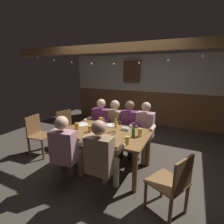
# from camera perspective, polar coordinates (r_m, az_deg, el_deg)

# --- Properties ---
(ground_plane) EXTENTS (7.09, 7.09, 0.00)m
(ground_plane) POSITION_cam_1_polar(r_m,az_deg,el_deg) (3.62, -1.14, -17.14)
(ground_plane) COLOR #423A33
(back_wall_upper) EXTENTS (5.59, 0.12, 1.21)m
(back_wall_upper) POSITION_cam_1_polar(r_m,az_deg,el_deg) (5.93, 12.39, 12.59)
(back_wall_upper) COLOR beige
(back_wall_wainscot) EXTENTS (5.59, 0.12, 1.13)m
(back_wall_wainscot) POSITION_cam_1_polar(r_m,az_deg,el_deg) (6.07, 11.80, 1.50)
(back_wall_wainscot) COLOR brown
(back_wall_wainscot) RESTS_ON ground_plane
(ceiling_beam) EXTENTS (5.03, 0.14, 0.16)m
(ceiling_beam) POSITION_cam_1_polar(r_m,az_deg,el_deg) (3.35, 0.97, 20.72)
(ceiling_beam) COLOR brown
(dining_table) EXTENTS (1.60, 0.99, 0.74)m
(dining_table) POSITION_cam_1_polar(r_m,az_deg,el_deg) (3.23, -2.12, -8.36)
(dining_table) COLOR brown
(dining_table) RESTS_ON ground_plane
(person_0) EXTENTS (0.56, 0.53, 1.20)m
(person_0) POSITION_cam_1_polar(r_m,az_deg,el_deg) (4.06, -4.12, -3.26)
(person_0) COLOR #6B2D66
(person_0) RESTS_ON ground_plane
(person_1) EXTENTS (0.55, 0.55, 1.20)m
(person_1) POSITION_cam_1_polar(r_m,az_deg,el_deg) (3.91, 0.32, -3.92)
(person_1) COLOR #997F60
(person_1) RESTS_ON ground_plane
(person_2) EXTENTS (0.53, 0.55, 1.21)m
(person_2) POSITION_cam_1_polar(r_m,az_deg,el_deg) (3.77, 5.61, -4.69)
(person_2) COLOR #6B2D66
(person_2) RESTS_ON ground_plane
(person_3) EXTENTS (0.51, 0.53, 1.22)m
(person_3) POSITION_cam_1_polar(r_m,az_deg,el_deg) (3.66, 10.72, -5.47)
(person_3) COLOR #B78493
(person_3) RESTS_ON ground_plane
(person_4) EXTENTS (0.56, 0.57, 1.21)m
(person_4) POSITION_cam_1_polar(r_m,az_deg,el_deg) (2.85, -15.24, -11.55)
(person_4) COLOR #B78493
(person_4) RESTS_ON ground_plane
(person_5) EXTENTS (0.53, 0.54, 1.23)m
(person_5) POSITION_cam_1_polar(r_m,az_deg,el_deg) (2.51, -3.39, -14.63)
(person_5) COLOR #997F60
(person_5) RESTS_ON ground_plane
(chair_empty_near_right) EXTENTS (0.48, 0.48, 0.88)m
(chair_empty_near_right) POSITION_cam_1_polar(r_m,az_deg,el_deg) (4.17, -23.58, -6.71)
(chair_empty_near_right) COLOR brown
(chair_empty_near_right) RESTS_ON ground_plane
(chair_empty_near_left) EXTENTS (0.56, 0.56, 0.88)m
(chair_empty_near_left) POSITION_cam_1_polar(r_m,az_deg,el_deg) (4.36, -14.86, -5.03)
(chair_empty_near_left) COLOR brown
(chair_empty_near_left) RESTS_ON ground_plane
(chair_empty_far_end) EXTENTS (0.59, 0.59, 0.88)m
(chair_empty_far_end) POSITION_cam_1_polar(r_m,az_deg,el_deg) (2.46, 19.80, -21.76)
(chair_empty_far_end) COLOR brown
(chair_empty_far_end) RESTS_ON ground_plane
(table_candle) EXTENTS (0.04, 0.04, 0.08)m
(table_candle) POSITION_cam_1_polar(r_m,az_deg,el_deg) (3.08, 1.19, -6.68)
(table_candle) COLOR #F9E08C
(table_candle) RESTS_ON dining_table
(condiment_caddy) EXTENTS (0.14, 0.10, 0.05)m
(condiment_caddy) POSITION_cam_1_polar(r_m,az_deg,el_deg) (3.28, 4.58, -5.68)
(condiment_caddy) COLOR #B2B7BC
(condiment_caddy) RESTS_ON dining_table
(plate_0) EXTENTS (0.24, 0.24, 0.01)m
(plate_0) POSITION_cam_1_polar(r_m,az_deg,el_deg) (3.53, -0.01, -4.45)
(plate_0) COLOR white
(plate_0) RESTS_ON dining_table
(plate_1) EXTENTS (0.28, 0.28, 0.01)m
(plate_1) POSITION_cam_1_polar(r_m,az_deg,el_deg) (3.62, -10.16, -4.19)
(plate_1) COLOR white
(plate_1) RESTS_ON dining_table
(bottle_0) EXTENTS (0.05, 0.05, 0.25)m
(bottle_0) POSITION_cam_1_polar(r_m,az_deg,el_deg) (2.95, 7.17, -6.73)
(bottle_0) COLOR #195923
(bottle_0) RESTS_ON dining_table
(bottle_1) EXTENTS (0.05, 0.05, 0.26)m
(bottle_1) POSITION_cam_1_polar(r_m,az_deg,el_deg) (3.18, 1.29, -4.73)
(bottle_1) COLOR gold
(bottle_1) RESTS_ON dining_table
(pint_glass_0) EXTENTS (0.06, 0.06, 0.14)m
(pint_glass_0) POSITION_cam_1_polar(r_m,az_deg,el_deg) (3.18, -3.26, -5.49)
(pint_glass_0) COLOR #E5C64C
(pint_glass_0) RESTS_ON dining_table
(pint_glass_1) EXTENTS (0.08, 0.08, 0.13)m
(pint_glass_1) POSITION_cam_1_polar(r_m,az_deg,el_deg) (3.64, -3.77, -2.89)
(pint_glass_1) COLOR gold
(pint_glass_1) RESTS_ON dining_table
(pint_glass_2) EXTENTS (0.07, 0.07, 0.15)m
(pint_glass_2) POSITION_cam_1_polar(r_m,az_deg,el_deg) (2.99, 9.35, -6.80)
(pint_glass_2) COLOR #E5C64C
(pint_glass_2) RESTS_ON dining_table
(pint_glass_3) EXTENTS (0.07, 0.07, 0.11)m
(pint_glass_3) POSITION_cam_1_polar(r_m,az_deg,el_deg) (3.04, -3.86, -6.76)
(pint_glass_3) COLOR white
(pint_glass_3) RESTS_ON dining_table
(pint_glass_4) EXTENTS (0.07, 0.07, 0.12)m
(pint_glass_4) POSITION_cam_1_polar(r_m,az_deg,el_deg) (3.20, -7.40, -5.62)
(pint_glass_4) COLOR gold
(pint_glass_4) RESTS_ON dining_table
(pint_glass_5) EXTENTS (0.07, 0.07, 0.13)m
(pint_glass_5) POSITION_cam_1_polar(r_m,az_deg,el_deg) (2.67, 5.14, -9.53)
(pint_glass_5) COLOR #E5C64C
(pint_glass_5) RESTS_ON dining_table
(pint_glass_6) EXTENTS (0.08, 0.08, 0.13)m
(pint_glass_6) POSITION_cam_1_polar(r_m,az_deg,el_deg) (3.36, -11.68, -4.66)
(pint_glass_6) COLOR gold
(pint_glass_6) RESTS_ON dining_table
(wall_dart_cabinet) EXTENTS (0.56, 0.15, 0.70)m
(wall_dart_cabinet) POSITION_cam_1_polar(r_m,az_deg,el_deg) (5.96, 6.65, 13.41)
(wall_dart_cabinet) COLOR brown
(string_lights) EXTENTS (3.95, 0.04, 0.20)m
(string_lights) POSITION_cam_1_polar(r_m,az_deg,el_deg) (3.29, 0.57, 17.06)
(string_lights) COLOR #F9EAB2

